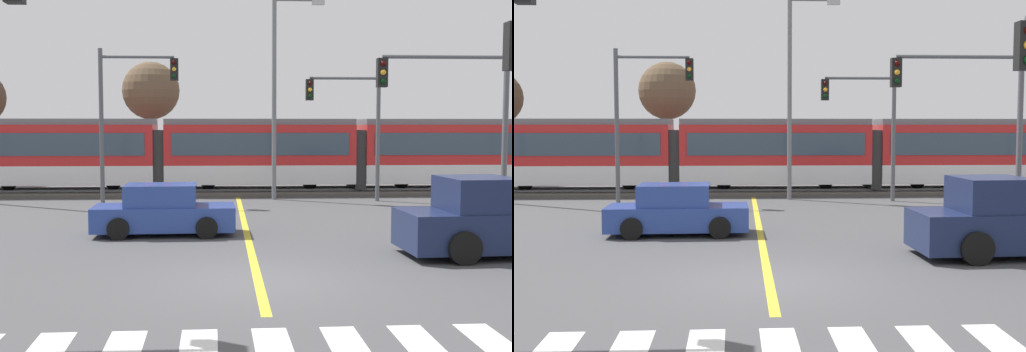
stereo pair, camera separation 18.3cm
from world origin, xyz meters
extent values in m
plane|color=#474749|center=(0.00, 0.00, 0.00)|extent=(200.00, 200.00, 0.00)
cube|color=#4C4742|center=(0.00, 17.86, 0.09)|extent=(120.00, 4.00, 0.18)
cube|color=#939399|center=(0.00, 17.14, 0.23)|extent=(120.00, 0.08, 0.10)
cube|color=#939399|center=(0.00, 18.58, 0.23)|extent=(120.00, 0.08, 0.10)
cube|color=silver|center=(-8.43, 17.86, 0.98)|extent=(9.00, 2.60, 0.90)
cube|color=red|center=(-8.43, 17.86, 2.38)|extent=(9.00, 2.60, 1.90)
cube|color=#384756|center=(-8.43, 16.54, 2.43)|extent=(8.28, 0.04, 1.04)
cube|color=slate|center=(-8.43, 17.86, 3.47)|extent=(9.00, 2.39, 0.28)
cylinder|color=black|center=(-5.95, 17.86, 0.53)|extent=(0.70, 0.20, 0.70)
cylinder|color=black|center=(-10.90, 17.86, 0.53)|extent=(0.70, 0.20, 0.70)
cube|color=silver|center=(1.07, 17.86, 0.98)|extent=(9.00, 2.60, 0.90)
cube|color=red|center=(1.07, 17.86, 2.38)|extent=(9.00, 2.60, 1.90)
cube|color=#384756|center=(1.07, 16.54, 2.43)|extent=(8.28, 0.04, 1.04)
cube|color=slate|center=(1.07, 17.86, 3.47)|extent=(9.00, 2.39, 0.28)
cylinder|color=black|center=(3.55, 17.86, 0.53)|extent=(0.70, 0.20, 0.70)
cylinder|color=black|center=(-1.40, 17.86, 0.53)|extent=(0.70, 0.20, 0.70)
cube|color=silver|center=(10.57, 17.86, 0.98)|extent=(9.00, 2.60, 0.90)
cube|color=red|center=(10.57, 17.86, 2.38)|extent=(9.00, 2.60, 1.90)
cube|color=#384756|center=(10.57, 16.54, 2.43)|extent=(8.28, 0.04, 1.04)
cube|color=slate|center=(10.57, 17.86, 3.47)|extent=(9.00, 2.39, 0.28)
cylinder|color=black|center=(13.05, 17.86, 0.53)|extent=(0.70, 0.20, 0.70)
cylinder|color=black|center=(8.10, 17.86, 0.53)|extent=(0.70, 0.20, 0.70)
cube|color=#2D2D2D|center=(-3.68, 17.86, 1.68)|extent=(0.50, 2.34, 2.80)
cube|color=#2D2D2D|center=(5.82, 17.86, 1.68)|extent=(0.50, 2.34, 2.80)
cube|color=gold|center=(0.00, 6.67, 0.00)|extent=(0.20, 18.38, 0.01)
cube|color=#284293|center=(-2.47, 6.04, 0.52)|extent=(4.24, 1.80, 0.72)
cube|color=#284293|center=(-2.57, 6.03, 1.20)|extent=(2.14, 1.57, 0.64)
cube|color=#384756|center=(-1.57, 6.06, 1.20)|extent=(0.13, 1.43, 0.52)
cube|color=#384756|center=(-2.59, 6.81, 1.20)|extent=(1.79, 0.08, 0.48)
cylinder|color=black|center=(-1.23, 6.91, 0.32)|extent=(0.65, 0.24, 0.64)
cylinder|color=black|center=(-1.19, 5.22, 0.32)|extent=(0.65, 0.24, 0.64)
cylinder|color=black|center=(-3.75, 6.86, 0.32)|extent=(0.65, 0.24, 0.64)
cylinder|color=black|center=(-3.71, 5.16, 0.32)|extent=(0.65, 0.24, 0.64)
cube|color=#192347|center=(6.43, 2.44, 0.66)|extent=(5.50, 2.24, 0.96)
cube|color=#192347|center=(5.62, 2.40, 1.56)|extent=(1.79, 1.93, 0.84)
cube|color=#384756|center=(4.87, 2.36, 1.58)|extent=(0.19, 1.70, 0.66)
cylinder|color=black|center=(4.92, 1.38, 0.40)|extent=(0.81, 0.32, 0.80)
cylinder|color=black|center=(4.81, 3.34, 0.40)|extent=(0.81, 0.32, 0.80)
cube|color=black|center=(4.71, -1.34, 4.73)|extent=(0.32, 0.28, 0.90)
cylinder|color=#515459|center=(-5.67, 13.52, 3.21)|extent=(0.18, 0.18, 6.42)
cylinder|color=#515459|center=(-4.17, 13.52, 6.08)|extent=(3.00, 0.12, 0.12)
cube|color=black|center=(-2.67, 13.52, 5.58)|extent=(0.32, 0.28, 0.90)
sphere|color=#360605|center=(-2.67, 13.37, 5.85)|extent=(0.18, 0.18, 0.18)
sphere|color=#F7AA26|center=(-2.67, 13.37, 5.58)|extent=(0.18, 0.18, 0.18)
sphere|color=black|center=(-2.67, 13.37, 5.31)|extent=(0.18, 0.18, 0.18)
cylinder|color=#515459|center=(6.04, 14.36, 2.92)|extent=(0.18, 0.18, 5.85)
cylinder|color=#515459|center=(4.54, 14.36, 5.32)|extent=(3.00, 0.12, 0.12)
cube|color=black|center=(3.04, 14.36, 4.82)|extent=(0.32, 0.28, 0.90)
sphere|color=#360605|center=(3.04, 14.21, 5.09)|extent=(0.18, 0.18, 0.18)
sphere|color=#F7AA26|center=(3.04, 14.21, 4.82)|extent=(0.18, 0.18, 0.18)
sphere|color=black|center=(3.04, 14.21, 4.55)|extent=(0.18, 0.18, 0.18)
cylinder|color=#515459|center=(8.28, 6.84, 2.90)|extent=(0.18, 0.18, 5.80)
cylinder|color=#515459|center=(6.28, 6.84, 5.42)|extent=(4.00, 0.12, 0.12)
cube|color=black|center=(4.28, 6.84, 4.92)|extent=(0.32, 0.28, 0.90)
sphere|color=#360605|center=(4.28, 6.69, 5.19)|extent=(0.18, 0.18, 0.18)
sphere|color=#F7AA26|center=(4.28, 6.69, 4.92)|extent=(0.18, 0.18, 0.18)
sphere|color=black|center=(4.28, 6.69, 4.65)|extent=(0.18, 0.18, 0.18)
cylinder|color=slate|center=(1.58, 15.19, 4.49)|extent=(0.20, 0.20, 8.97)
cylinder|color=slate|center=(2.54, 15.19, 8.77)|extent=(1.92, 0.12, 0.12)
cube|color=#B2B2B7|center=(3.50, 15.19, 8.67)|extent=(0.56, 0.28, 0.20)
cylinder|color=brown|center=(-4.52, 21.69, 2.28)|extent=(0.32, 0.32, 4.55)
sphere|color=brown|center=(-4.52, 21.69, 5.17)|extent=(3.08, 3.08, 3.08)
camera|label=1|loc=(-0.76, -13.16, 3.23)|focal=45.00mm
camera|label=2|loc=(-0.58, -13.17, 3.23)|focal=45.00mm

